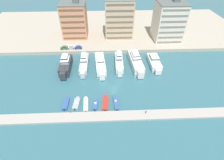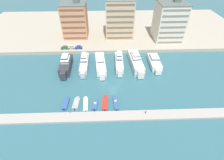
{
  "view_description": "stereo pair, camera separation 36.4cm",
  "coord_description": "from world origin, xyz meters",
  "px_view_note": "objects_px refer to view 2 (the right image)",
  "views": [
    {
      "loc": [
        -3.06,
        -56.31,
        50.12
      ],
      "look_at": [
        -0.55,
        2.69,
        2.5
      ],
      "focal_mm": 28.0,
      "sensor_mm": 36.0,
      "label": 1
    },
    {
      "loc": [
        -2.7,
        -56.33,
        50.12
      ],
      "look_at": [
        -0.55,
        2.69,
        2.5
      ],
      "focal_mm": 28.0,
      "sensor_mm": 36.0,
      "label": 2
    }
  ],
  "objects_px": {
    "yacht_charcoal_far_left": "(66,65)",
    "motorboat_blue_far_left": "(66,103)",
    "yacht_white_center_right": "(154,62)",
    "car_silver_left": "(71,47)",
    "yacht_silver_left": "(84,63)",
    "yacht_white_mid_left": "(101,64)",
    "car_green_far_left": "(65,47)",
    "motorboat_blue_center_right": "(116,103)",
    "motorboat_blue_center_left": "(95,105)",
    "motorboat_red_center": "(105,103)",
    "pedestrian_near_edge": "(146,112)",
    "car_blue_mid_left": "(79,47)",
    "motorboat_grey_left": "(76,103)",
    "yacht_white_center_left": "(119,62)",
    "yacht_ivory_center": "(136,62)",
    "motorboat_cream_mid_left": "(86,104)"
  },
  "relations": [
    {
      "from": "yacht_silver_left",
      "to": "motorboat_grey_left",
      "type": "relative_size",
      "value": 2.84
    },
    {
      "from": "car_blue_mid_left",
      "to": "car_green_far_left",
      "type": "bearing_deg",
      "value": 179.97
    },
    {
      "from": "yacht_white_center_right",
      "to": "motorboat_grey_left",
      "type": "distance_m",
      "value": 44.55
    },
    {
      "from": "motorboat_red_center",
      "to": "car_blue_mid_left",
      "type": "distance_m",
      "value": 43.92
    },
    {
      "from": "motorboat_blue_center_right",
      "to": "car_blue_mid_left",
      "type": "relative_size",
      "value": 1.94
    },
    {
      "from": "yacht_silver_left",
      "to": "motorboat_blue_center_right",
      "type": "distance_m",
      "value": 29.54
    },
    {
      "from": "motorboat_cream_mid_left",
      "to": "car_blue_mid_left",
      "type": "xyz_separation_m",
      "value": [
        -7.14,
        42.0,
        2.31
      ]
    },
    {
      "from": "yacht_white_mid_left",
      "to": "motorboat_blue_center_left",
      "type": "height_order",
      "value": "yacht_white_mid_left"
    },
    {
      "from": "motorboat_red_center",
      "to": "car_blue_mid_left",
      "type": "xyz_separation_m",
      "value": [
        -14.64,
        41.34,
        2.46
      ]
    },
    {
      "from": "motorboat_grey_left",
      "to": "motorboat_cream_mid_left",
      "type": "bearing_deg",
      "value": -9.92
    },
    {
      "from": "yacht_ivory_center",
      "to": "car_green_far_left",
      "type": "relative_size",
      "value": 5.26
    },
    {
      "from": "yacht_white_center_right",
      "to": "car_silver_left",
      "type": "bearing_deg",
      "value": 160.21
    },
    {
      "from": "yacht_silver_left",
      "to": "yacht_white_mid_left",
      "type": "relative_size",
      "value": 0.94
    },
    {
      "from": "motorboat_blue_center_right",
      "to": "car_silver_left",
      "type": "relative_size",
      "value": 1.97
    },
    {
      "from": "yacht_charcoal_far_left",
      "to": "yacht_white_mid_left",
      "type": "xyz_separation_m",
      "value": [
        16.89,
        0.42,
        -0.37
      ]
    },
    {
      "from": "yacht_white_center_left",
      "to": "car_silver_left",
      "type": "xyz_separation_m",
      "value": [
        -25.91,
        16.55,
        0.08
      ]
    },
    {
      "from": "motorboat_blue_center_left",
      "to": "motorboat_grey_left",
      "type": "bearing_deg",
      "value": 173.92
    },
    {
      "from": "yacht_white_center_right",
      "to": "car_green_far_left",
      "type": "bearing_deg",
      "value": 161.92
    },
    {
      "from": "yacht_white_mid_left",
      "to": "motorboat_blue_center_left",
      "type": "xyz_separation_m",
      "value": [
        -1.73,
        -25.16,
        -1.83
      ]
    },
    {
      "from": "pedestrian_near_edge",
      "to": "yacht_silver_left",
      "type": "bearing_deg",
      "value": 128.03
    },
    {
      "from": "motorboat_red_center",
      "to": "pedestrian_near_edge",
      "type": "relative_size",
      "value": 5.13
    },
    {
      "from": "yacht_white_center_left",
      "to": "motorboat_blue_center_left",
      "type": "height_order",
      "value": "yacht_white_center_left"
    },
    {
      "from": "motorboat_cream_mid_left",
      "to": "yacht_white_mid_left",
      "type": "bearing_deg",
      "value": 77.79
    },
    {
      "from": "motorboat_blue_center_left",
      "to": "car_silver_left",
      "type": "height_order",
      "value": "car_silver_left"
    },
    {
      "from": "yacht_white_mid_left",
      "to": "car_silver_left",
      "type": "xyz_separation_m",
      "value": [
        -16.66,
        17.23,
        0.61
      ]
    },
    {
      "from": "motorboat_red_center",
      "to": "yacht_white_center_left",
      "type": "bearing_deg",
      "value": 74.02
    },
    {
      "from": "yacht_white_center_right",
      "to": "pedestrian_near_edge",
      "type": "distance_m",
      "value": 33.68
    },
    {
      "from": "motorboat_blue_far_left",
      "to": "motorboat_red_center",
      "type": "distance_m",
      "value": 15.32
    },
    {
      "from": "yacht_ivory_center",
      "to": "yacht_white_center_right",
      "type": "distance_m",
      "value": 9.55
    },
    {
      "from": "yacht_white_center_left",
      "to": "yacht_ivory_center",
      "type": "xyz_separation_m",
      "value": [
        8.39,
        0.53,
        -0.23
      ]
    },
    {
      "from": "motorboat_blue_center_right",
      "to": "car_blue_mid_left",
      "type": "bearing_deg",
      "value": 114.19
    },
    {
      "from": "pedestrian_near_edge",
      "to": "yacht_white_mid_left",
      "type": "bearing_deg",
      "value": 118.8
    },
    {
      "from": "yacht_white_mid_left",
      "to": "car_blue_mid_left",
      "type": "distance_m",
      "value": 21.13
    },
    {
      "from": "yacht_silver_left",
      "to": "car_blue_mid_left",
      "type": "xyz_separation_m",
      "value": [
        -4.53,
        15.79,
        0.5
      ]
    },
    {
      "from": "yacht_white_center_left",
      "to": "yacht_white_center_right",
      "type": "height_order",
      "value": "yacht_white_center_left"
    },
    {
      "from": "yacht_white_center_left",
      "to": "car_green_far_left",
      "type": "bearing_deg",
      "value": 151.2
    },
    {
      "from": "car_green_far_left",
      "to": "yacht_white_mid_left",
      "type": "bearing_deg",
      "value": -39.76
    },
    {
      "from": "yacht_charcoal_far_left",
      "to": "motorboat_blue_far_left",
      "type": "xyz_separation_m",
      "value": [
        3.65,
        -23.85,
        -2.1
      ]
    },
    {
      "from": "yacht_charcoal_far_left",
      "to": "motorboat_blue_center_right",
      "type": "height_order",
      "value": "yacht_charcoal_far_left"
    },
    {
      "from": "yacht_charcoal_far_left",
      "to": "yacht_silver_left",
      "type": "distance_m",
      "value": 9.0
    },
    {
      "from": "motorboat_blue_far_left",
      "to": "motorboat_blue_center_left",
      "type": "distance_m",
      "value": 11.54
    },
    {
      "from": "motorboat_blue_center_left",
      "to": "car_silver_left",
      "type": "xyz_separation_m",
      "value": [
        -14.92,
        42.39,
        2.44
      ]
    },
    {
      "from": "motorboat_blue_far_left",
      "to": "motorboat_red_center",
      "type": "bearing_deg",
      "value": -0.34
    },
    {
      "from": "yacht_charcoal_far_left",
      "to": "car_green_far_left",
      "type": "xyz_separation_m",
      "value": [
        -3.52,
        17.4,
        0.25
      ]
    },
    {
      "from": "motorboat_blue_far_left",
      "to": "car_blue_mid_left",
      "type": "relative_size",
      "value": 1.65
    },
    {
      "from": "yacht_white_mid_left",
      "to": "motorboat_blue_center_right",
      "type": "xyz_separation_m",
      "value": [
        6.14,
        -24.66,
        -1.71
      ]
    },
    {
      "from": "yacht_white_mid_left",
      "to": "motorboat_blue_center_left",
      "type": "relative_size",
      "value": 3.44
    },
    {
      "from": "yacht_white_mid_left",
      "to": "yacht_white_center_right",
      "type": "distance_m",
      "value": 27.21
    },
    {
      "from": "pedestrian_near_edge",
      "to": "motorboat_blue_center_right",
      "type": "bearing_deg",
      "value": 150.96
    },
    {
      "from": "motorboat_blue_far_left",
      "to": "yacht_ivory_center",
      "type": "bearing_deg",
      "value": 39.53
    }
  ]
}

